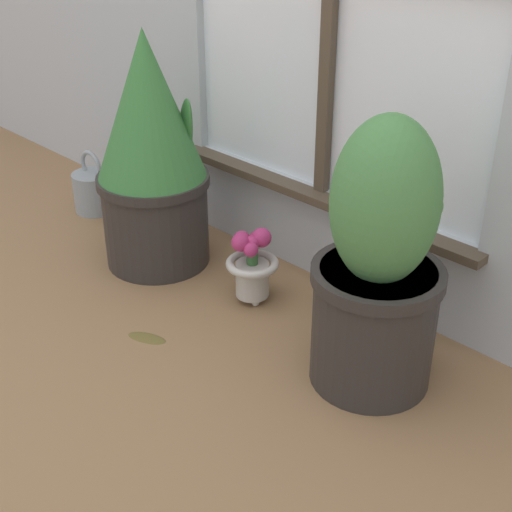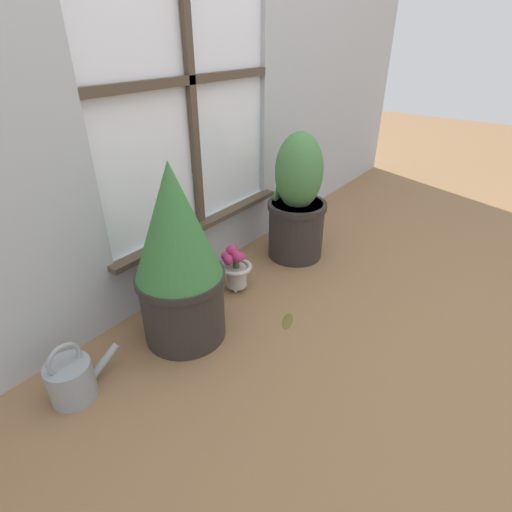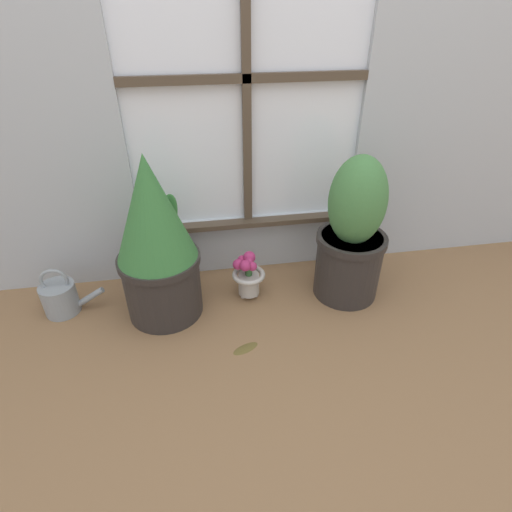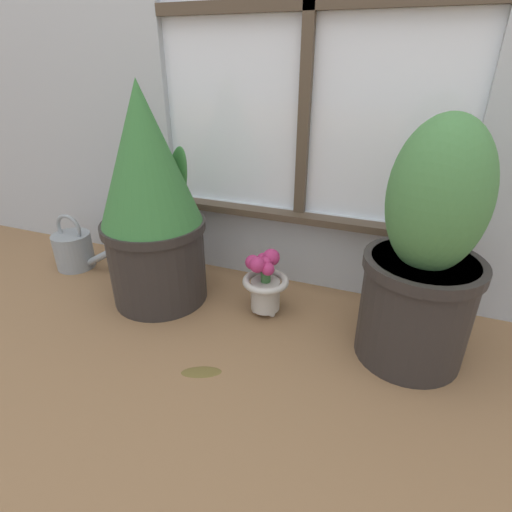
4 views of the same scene
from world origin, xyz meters
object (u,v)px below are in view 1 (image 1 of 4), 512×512
Objects in this scene: flower_vase at (252,264)px; watering_can at (95,191)px; potted_plant_right at (379,270)px; potted_plant_left at (151,154)px.

flower_vase is 0.84× the size of watering_can.
watering_can is at bearing 176.74° from potted_plant_right.
flower_vase is at bearing -1.81° from watering_can.
watering_can reaches higher than flower_vase.
potted_plant_left is at bearing -8.72° from watering_can.
potted_plant_left is at bearing 179.74° from potted_plant_right.
potted_plant_left reaches higher than watering_can.
potted_plant_left is 0.82m from potted_plant_right.
watering_can is (-1.27, 0.07, -0.22)m from potted_plant_right.
potted_plant_right reaches higher than flower_vase.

